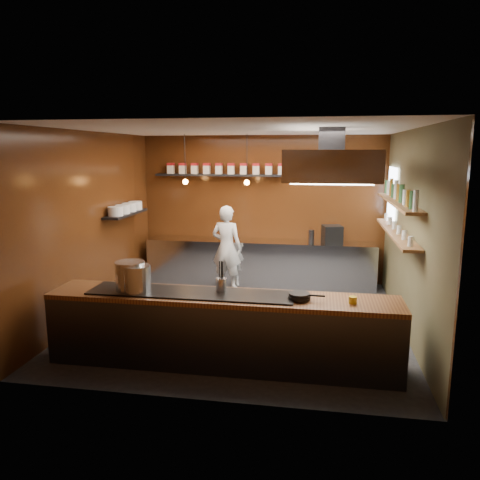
% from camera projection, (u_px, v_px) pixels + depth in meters
% --- Properties ---
extents(floor, '(5.00, 5.00, 0.00)m').
position_uv_depth(floor, '(243.00, 320.00, 7.54)').
color(floor, black).
rests_on(floor, ground).
extents(back_wall, '(5.00, 0.00, 5.00)m').
position_uv_depth(back_wall, '(262.00, 209.00, 9.68)').
color(back_wall, '#361609').
rests_on(back_wall, ground).
extents(left_wall, '(0.00, 5.00, 5.00)m').
position_uv_depth(left_wall, '(93.00, 224.00, 7.67)').
color(left_wall, '#361609').
rests_on(left_wall, ground).
extents(right_wall, '(0.00, 5.00, 5.00)m').
position_uv_depth(right_wall, '(411.00, 233.00, 6.85)').
color(right_wall, '#4B462A').
rests_on(right_wall, ground).
extents(ceiling, '(5.00, 5.00, 0.00)m').
position_uv_depth(ceiling, '(243.00, 129.00, 6.98)').
color(ceiling, silver).
rests_on(ceiling, back_wall).
extents(window_pane, '(0.00, 1.00, 1.00)m').
position_uv_depth(window_pane, '(392.00, 195.00, 8.43)').
color(window_pane, white).
rests_on(window_pane, right_wall).
extents(prep_counter, '(4.60, 0.65, 0.90)m').
position_uv_depth(prep_counter, '(260.00, 262.00, 9.55)').
color(prep_counter, silver).
rests_on(prep_counter, floor).
extents(pass_counter, '(4.40, 0.72, 0.94)m').
position_uv_depth(pass_counter, '(222.00, 330.00, 5.90)').
color(pass_counter, '#38383D').
rests_on(pass_counter, floor).
extents(tin_shelf, '(2.60, 0.26, 0.04)m').
position_uv_depth(tin_shelf, '(218.00, 175.00, 9.56)').
color(tin_shelf, black).
rests_on(tin_shelf, back_wall).
extents(plate_shelf, '(0.30, 1.40, 0.04)m').
position_uv_depth(plate_shelf, '(126.00, 214.00, 8.60)').
color(plate_shelf, black).
rests_on(plate_shelf, left_wall).
extents(bottle_shelf_upper, '(0.26, 2.80, 0.04)m').
position_uv_depth(bottle_shelf_upper, '(398.00, 202.00, 7.08)').
color(bottle_shelf_upper, olive).
rests_on(bottle_shelf_upper, right_wall).
extents(bottle_shelf_lower, '(0.26, 2.80, 0.04)m').
position_uv_depth(bottle_shelf_lower, '(396.00, 233.00, 7.17)').
color(bottle_shelf_lower, olive).
rests_on(bottle_shelf_lower, right_wall).
extents(extractor_hood, '(1.20, 2.00, 0.72)m').
position_uv_depth(extractor_hood, '(331.00, 164.00, 6.47)').
color(extractor_hood, '#38383D').
rests_on(extractor_hood, ceiling).
extents(pendant_left, '(0.10, 0.10, 0.95)m').
position_uv_depth(pendant_left, '(185.00, 179.00, 9.01)').
color(pendant_left, black).
rests_on(pendant_left, ceiling).
extents(pendant_right, '(0.10, 0.10, 0.95)m').
position_uv_depth(pendant_right, '(247.00, 180.00, 8.81)').
color(pendant_right, black).
rests_on(pendant_right, ceiling).
extents(storage_tins, '(2.43, 0.13, 0.22)m').
position_uv_depth(storage_tins, '(225.00, 169.00, 9.51)').
color(storage_tins, beige).
rests_on(storage_tins, tin_shelf).
extents(plate_stacks, '(0.26, 1.16, 0.16)m').
position_uv_depth(plate_stacks, '(126.00, 208.00, 8.58)').
color(plate_stacks, silver).
rests_on(plate_stacks, plate_shelf).
extents(bottles, '(0.06, 2.66, 0.24)m').
position_uv_depth(bottles, '(399.00, 193.00, 7.06)').
color(bottles, silver).
rests_on(bottles, bottle_shelf_upper).
extents(wine_glasses, '(0.07, 2.37, 0.13)m').
position_uv_depth(wine_glasses, '(396.00, 227.00, 7.16)').
color(wine_glasses, silver).
rests_on(wine_glasses, bottle_shelf_lower).
extents(stockpot_large, '(0.49, 0.49, 0.37)m').
position_uv_depth(stockpot_large, '(130.00, 276.00, 5.94)').
color(stockpot_large, '#B0B2B7').
rests_on(stockpot_large, pass_counter).
extents(stockpot_small, '(0.44, 0.44, 0.33)m').
position_uv_depth(stockpot_small, '(137.00, 278.00, 5.88)').
color(stockpot_small, '#B6B9BD').
rests_on(stockpot_small, pass_counter).
extents(utensil_crock, '(0.16, 0.16, 0.17)m').
position_uv_depth(utensil_crock, '(221.00, 285.00, 5.88)').
color(utensil_crock, silver).
rests_on(utensil_crock, pass_counter).
extents(frying_pan, '(0.44, 0.27, 0.07)m').
position_uv_depth(frying_pan, '(300.00, 296.00, 5.61)').
color(frying_pan, black).
rests_on(frying_pan, pass_counter).
extents(butter_jar, '(0.11, 0.11, 0.08)m').
position_uv_depth(butter_jar, '(353.00, 300.00, 5.48)').
color(butter_jar, gold).
rests_on(butter_jar, pass_counter).
extents(espresso_machine, '(0.43, 0.41, 0.36)m').
position_uv_depth(espresso_machine, '(332.00, 235.00, 9.13)').
color(espresso_machine, black).
rests_on(espresso_machine, prep_counter).
extents(chef, '(0.66, 0.49, 1.65)m').
position_uv_depth(chef, '(227.00, 247.00, 9.16)').
color(chef, white).
rests_on(chef, floor).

